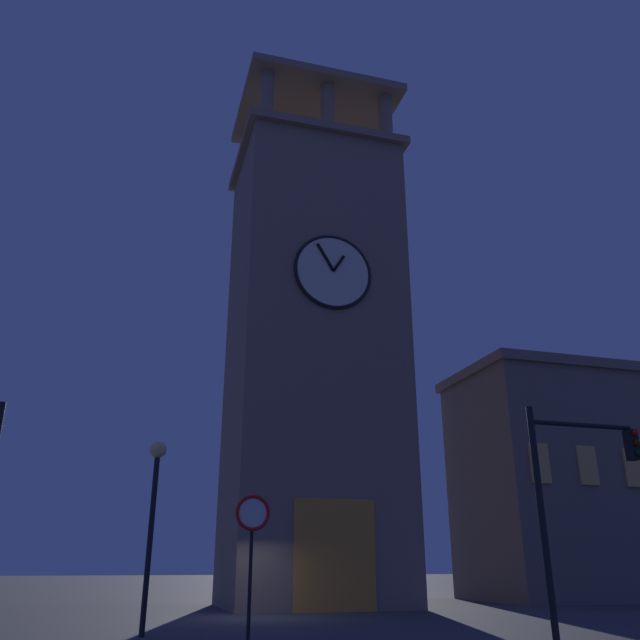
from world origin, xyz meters
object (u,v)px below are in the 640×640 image
(traffic_signal_mid, at_px, (574,481))
(street_lamp, at_px, (154,495))
(clocktower, at_px, (313,348))
(no_horn_sign, at_px, (252,525))
(adjacent_wing_building, at_px, (608,483))

(traffic_signal_mid, relative_size, street_lamp, 1.11)
(clocktower, xyz_separation_m, street_lamp, (7.02, 10.05, -7.84))
(no_horn_sign, bearing_deg, traffic_signal_mid, 169.36)
(adjacent_wing_building, relative_size, street_lamp, 3.38)
(street_lamp, xyz_separation_m, no_horn_sign, (-2.06, 2.87, -0.87))
(traffic_signal_mid, bearing_deg, street_lamp, -24.21)
(adjacent_wing_building, xyz_separation_m, traffic_signal_mid, (14.18, 15.93, -2.23))
(traffic_signal_mid, height_order, street_lamp, traffic_signal_mid)
(clocktower, xyz_separation_m, adjacent_wing_building, (-16.64, -1.62, -5.45))
(traffic_signal_mid, relative_size, no_horn_sign, 1.68)
(clocktower, distance_m, traffic_signal_mid, 16.42)
(traffic_signal_mid, bearing_deg, adjacent_wing_building, -131.68)
(clocktower, xyz_separation_m, no_horn_sign, (4.96, 12.92, -8.72))
(street_lamp, bearing_deg, traffic_signal_mid, 155.79)
(traffic_signal_mid, xyz_separation_m, no_horn_sign, (7.42, -1.39, -1.03))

